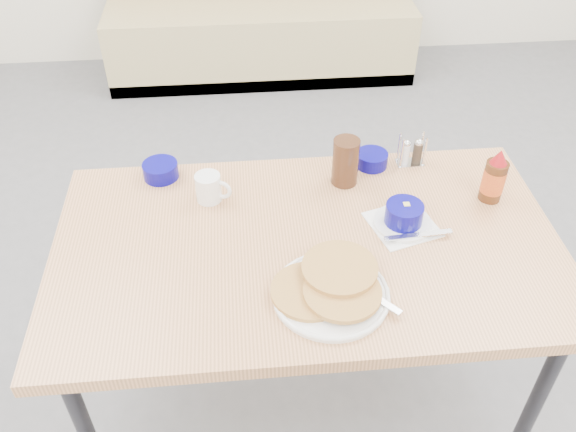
{
  "coord_description": "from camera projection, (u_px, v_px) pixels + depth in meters",
  "views": [
    {
      "loc": [
        -0.17,
        -0.96,
        1.91
      ],
      "look_at": [
        -0.05,
        0.3,
        0.82
      ],
      "focal_mm": 38.0,
      "sensor_mm": 36.0,
      "label": 1
    }
  ],
  "objects": [
    {
      "name": "coffee_mug",
      "position": [
        210.0,
        188.0,
        1.79
      ],
      "size": [
        0.11,
        0.08,
        0.09
      ],
      "rotation": [
        0.0,
        0.0,
        -0.37
      ],
      "color": "white",
      "rests_on": "dining_table"
    },
    {
      "name": "booth_bench",
      "position": [
        260.0,
        17.0,
        3.86
      ],
      "size": [
        1.9,
        0.56,
        1.22
      ],
      "color": "tan",
      "rests_on": "ground"
    },
    {
      "name": "syrup_bottle",
      "position": [
        494.0,
        178.0,
        1.77
      ],
      "size": [
        0.07,
        0.07,
        0.17
      ],
      "rotation": [
        0.0,
        0.0,
        -0.36
      ],
      "color": "#47230F",
      "rests_on": "dining_table"
    },
    {
      "name": "butter_bowl",
      "position": [
        372.0,
        159.0,
        1.93
      ],
      "size": [
        0.1,
        0.1,
        0.05
      ],
      "rotation": [
        0.0,
        0.0,
        0.41
      ],
      "color": "#070573",
      "rests_on": "dining_table"
    },
    {
      "name": "grits_setting",
      "position": [
        404.0,
        217.0,
        1.71
      ],
      "size": [
        0.23,
        0.22,
        0.07
      ],
      "rotation": [
        0.0,
        0.0,
        0.29
      ],
      "color": "white",
      "rests_on": "dining_table"
    },
    {
      "name": "condiment_caddy",
      "position": [
        411.0,
        154.0,
        1.93
      ],
      "size": [
        0.09,
        0.05,
        0.1
      ],
      "rotation": [
        0.0,
        0.0,
        0.03
      ],
      "color": "silver",
      "rests_on": "dining_table"
    },
    {
      "name": "amber_tumbler",
      "position": [
        345.0,
        162.0,
        1.83
      ],
      "size": [
        0.1,
        0.1,
        0.15
      ],
      "primitive_type": "cylinder",
      "rotation": [
        0.0,
        0.0,
        -0.24
      ],
      "color": "#3C2113",
      "rests_on": "dining_table"
    },
    {
      "name": "pancake_plate",
      "position": [
        331.0,
        289.0,
        1.52
      ],
      "size": [
        0.31,
        0.3,
        0.05
      ],
      "rotation": [
        0.0,
        0.0,
        0.41
      ],
      "color": "white",
      "rests_on": "dining_table"
    },
    {
      "name": "creamer_bowl",
      "position": [
        161.0,
        170.0,
        1.89
      ],
      "size": [
        0.11,
        0.11,
        0.05
      ],
      "rotation": [
        0.0,
        0.0,
        -0.43
      ],
      "color": "#070573",
      "rests_on": "dining_table"
    },
    {
      "name": "dining_table",
      "position": [
        307.0,
        258.0,
        1.72
      ],
      "size": [
        1.4,
        0.8,
        0.76
      ],
      "color": "tan",
      "rests_on": "ground"
    }
  ]
}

